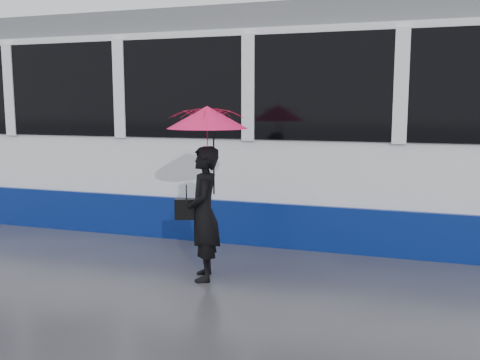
% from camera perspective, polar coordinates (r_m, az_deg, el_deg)
% --- Properties ---
extents(ground, '(90.00, 90.00, 0.00)m').
position_cam_1_polar(ground, '(6.59, -4.82, -9.41)').
color(ground, '#2D2D33').
rests_on(ground, ground).
extents(rails, '(34.00, 1.51, 0.02)m').
position_cam_1_polar(rails, '(8.86, 1.55, -4.75)').
color(rails, '#3F3D38').
rests_on(rails, ground).
extents(tram, '(26.00, 2.56, 3.35)m').
position_cam_1_polar(tram, '(8.46, 6.65, 5.72)').
color(tram, white).
rests_on(tram, ground).
extents(woman, '(0.54, 0.65, 1.52)m').
position_cam_1_polar(woman, '(6.04, -3.87, -3.59)').
color(woman, black).
rests_on(woman, ground).
extents(umbrella, '(1.16, 1.16, 1.03)m').
position_cam_1_polar(umbrella, '(5.90, -3.51, 5.01)').
color(umbrella, '#F91577').
rests_on(umbrella, ground).
extents(handbag, '(0.30, 0.21, 0.42)m').
position_cam_1_polar(handbag, '(6.13, -5.71, -3.07)').
color(handbag, black).
rests_on(handbag, ground).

